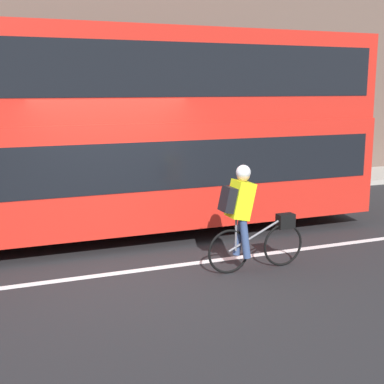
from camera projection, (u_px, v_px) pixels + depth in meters
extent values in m
plane|color=#232326|center=(129.00, 271.00, 7.93)|extent=(80.00, 80.00, 0.00)
cube|color=silver|center=(130.00, 271.00, 7.89)|extent=(50.00, 0.14, 0.01)
cube|color=#A8A399|center=(70.00, 198.00, 12.77)|extent=(60.00, 2.07, 0.13)
cube|color=brown|center=(56.00, 52.00, 13.19)|extent=(60.00, 0.30, 7.04)
cylinder|color=black|center=(256.00, 197.00, 10.87)|extent=(0.95, 0.30, 0.95)
cube|color=red|center=(109.00, 171.00, 9.63)|extent=(9.74, 2.42, 1.82)
cube|color=black|center=(109.00, 159.00, 9.59)|extent=(9.35, 2.44, 0.80)
cube|color=red|center=(106.00, 75.00, 9.31)|extent=(9.74, 2.32, 1.54)
cube|color=black|center=(106.00, 71.00, 9.29)|extent=(9.35, 2.34, 0.86)
torus|color=black|center=(283.00, 245.00, 8.09)|extent=(0.66, 0.04, 0.66)
torus|color=black|center=(229.00, 251.00, 7.76)|extent=(0.66, 0.04, 0.66)
cylinder|color=slate|center=(257.00, 234.00, 7.89)|extent=(0.92, 0.03, 0.45)
cylinder|color=slate|center=(236.00, 235.00, 7.76)|extent=(0.03, 0.03, 0.49)
cube|color=black|center=(285.00, 221.00, 8.03)|extent=(0.26, 0.16, 0.22)
cube|color=#D8EA19|center=(240.00, 200.00, 7.68)|extent=(0.37, 0.32, 0.58)
cube|color=black|center=(228.00, 199.00, 7.60)|extent=(0.21, 0.26, 0.38)
cylinder|color=#384C7A|center=(239.00, 236.00, 7.88)|extent=(0.21, 0.11, 0.60)
cylinder|color=#384C7A|center=(245.00, 239.00, 7.72)|extent=(0.19, 0.11, 0.59)
sphere|color=tan|center=(243.00, 175.00, 7.63)|extent=(0.19, 0.19, 0.19)
sphere|color=silver|center=(243.00, 172.00, 7.62)|extent=(0.21, 0.21, 0.21)
cylinder|color=#515156|center=(71.00, 178.00, 12.59)|extent=(0.47, 0.47, 0.88)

